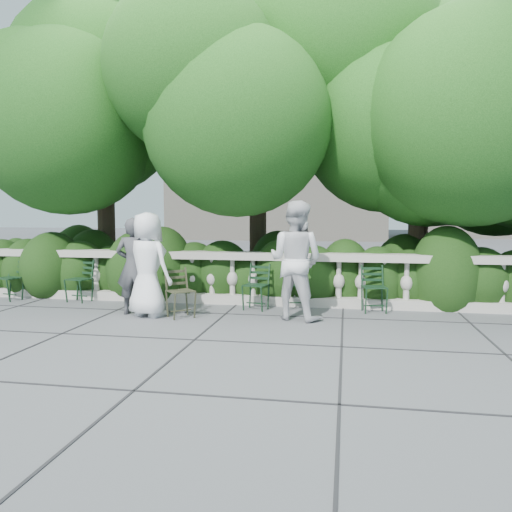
% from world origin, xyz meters
% --- Properties ---
extents(ground, '(90.00, 90.00, 0.00)m').
position_xyz_m(ground, '(0.00, 0.00, 0.00)').
color(ground, '#4C4E54').
rests_on(ground, ground).
extents(balustrade, '(12.00, 0.44, 1.00)m').
position_xyz_m(balustrade, '(0.00, 1.80, 0.49)').
color(balustrade, '#9E998E').
rests_on(balustrade, ground).
extents(shrub_hedge, '(15.00, 2.60, 1.70)m').
position_xyz_m(shrub_hedge, '(0.00, 3.00, 0.00)').
color(shrub_hedge, black).
rests_on(shrub_hedge, ground).
extents(tree_canopy, '(15.04, 6.52, 6.78)m').
position_xyz_m(tree_canopy, '(0.69, 3.19, 3.96)').
color(tree_canopy, '#3F3023').
rests_on(tree_canopy, ground).
extents(chair_a, '(0.55, 0.57, 0.84)m').
position_xyz_m(chair_a, '(-5.12, 1.22, 0.00)').
color(chair_a, black).
rests_on(chair_a, ground).
extents(chair_b, '(0.52, 0.55, 0.84)m').
position_xyz_m(chair_b, '(-3.64, 1.31, 0.00)').
color(chair_b, black).
rests_on(chair_b, ground).
extents(chair_c, '(0.53, 0.56, 0.84)m').
position_xyz_m(chair_c, '(-0.08, 1.13, 0.00)').
color(chair_c, black).
rests_on(chair_c, ground).
extents(chair_d, '(0.52, 0.55, 0.84)m').
position_xyz_m(chair_d, '(2.06, 1.27, 0.00)').
color(chair_d, black).
rests_on(chair_d, ground).
extents(chair_e, '(0.51, 0.54, 0.84)m').
position_xyz_m(chair_e, '(0.69, 1.31, 0.00)').
color(chair_e, black).
rests_on(chair_e, ground).
extents(chair_weathered, '(0.65, 0.65, 0.84)m').
position_xyz_m(chair_weathered, '(-1.07, 0.28, 0.00)').
color(chair_weathered, black).
rests_on(chair_weathered, ground).
extents(person_businessman, '(1.01, 0.85, 1.76)m').
position_xyz_m(person_businessman, '(-1.74, 0.40, 0.88)').
color(person_businessman, white).
rests_on(person_businessman, ground).
extents(person_woman_grey, '(0.65, 0.47, 1.67)m').
position_xyz_m(person_woman_grey, '(-2.05, 0.52, 0.83)').
color(person_woman_grey, '#3B3C40').
rests_on(person_woman_grey, ground).
extents(person_casual_man, '(1.14, 1.02, 1.95)m').
position_xyz_m(person_casual_man, '(0.73, 0.64, 0.97)').
color(person_casual_man, silver).
rests_on(person_casual_man, ground).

